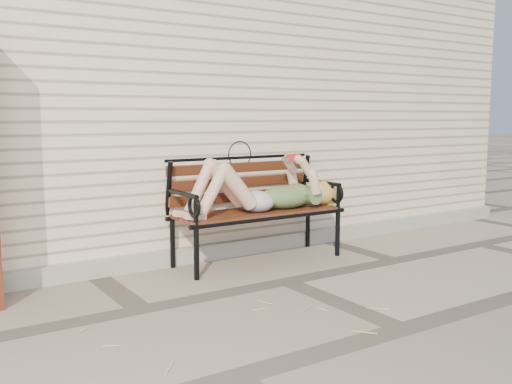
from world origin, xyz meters
TOP-DOWN VIEW (x-y plane):
  - ground at (0.00, 0.00)m, footprint 80.00×80.00m
  - house_wall at (0.00, 3.00)m, footprint 8.00×4.00m
  - foundation_strip at (0.00, 0.97)m, footprint 8.00×0.10m
  - garden_bench at (0.17, 0.78)m, footprint 1.72×0.69m
  - reading_woman at (0.18, 0.64)m, footprint 1.63×0.37m
  - straw_scatter at (-1.34, -0.84)m, footprint 2.91×1.61m

SIDE VIEW (x-z plane):
  - ground at x=0.00m, z-range 0.00..0.00m
  - straw_scatter at x=-1.34m, z-range 0.00..0.01m
  - foundation_strip at x=0.00m, z-range 0.00..0.15m
  - garden_bench at x=0.17m, z-range 0.07..1.18m
  - reading_woman at x=0.18m, z-range 0.41..0.92m
  - house_wall at x=0.00m, z-range 0.00..3.00m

